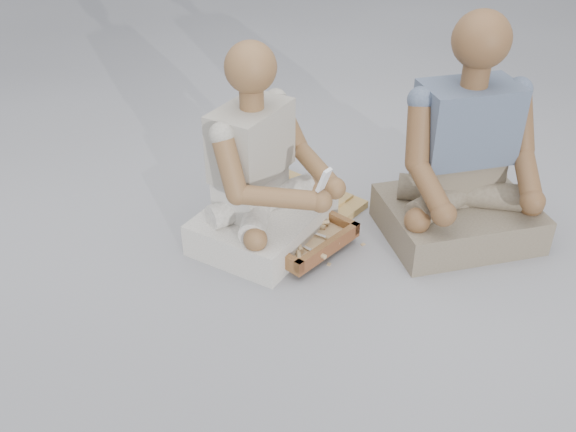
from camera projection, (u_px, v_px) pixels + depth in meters
The scene contains 32 objects.
ground at pixel (276, 301), 2.56m from camera, with size 60.00×60.00×0.00m, color #A2A3A8.
carved_panel at pixel (300, 201), 3.17m from camera, with size 0.56×0.37×0.04m, color #AF8743.
tool_tray at pixel (287, 229), 2.89m from camera, with size 0.59×0.51×0.07m.
chisel_0 at pixel (315, 252), 2.72m from camera, with size 0.22×0.06×0.02m.
chisel_1 at pixel (329, 238), 2.81m from camera, with size 0.22×0.03×0.02m.
chisel_2 at pixel (255, 241), 2.80m from camera, with size 0.07×0.22×0.02m.
chisel_3 at pixel (317, 223), 2.89m from camera, with size 0.20×0.13×0.02m.
chisel_4 at pixel (300, 226), 2.90m from camera, with size 0.12×0.20×0.02m.
chisel_5 at pixel (316, 220), 2.92m from camera, with size 0.19×0.14×0.02m.
chisel_6 at pixel (299, 253), 2.72m from camera, with size 0.13×0.19×0.02m.
chisel_7 at pixel (313, 225), 2.90m from camera, with size 0.22×0.05×0.02m.
chisel_8 at pixel (275, 235), 2.83m from camera, with size 0.17×0.16×0.02m.
chisel_9 at pixel (298, 244), 2.76m from camera, with size 0.17×0.17×0.02m.
wood_chip_0 at pixel (277, 254), 2.83m from camera, with size 0.02×0.01×0.00m, color tan.
wood_chip_1 at pixel (343, 219), 3.06m from camera, with size 0.02×0.01×0.00m, color tan.
wood_chip_2 at pixel (241, 212), 3.12m from camera, with size 0.02×0.01×0.00m, color tan.
wood_chip_3 at pixel (271, 223), 3.03m from camera, with size 0.02×0.01×0.00m, color tan.
wood_chip_4 at pixel (251, 199), 3.22m from camera, with size 0.02×0.01×0.00m, color tan.
wood_chip_5 at pixel (310, 199), 3.22m from camera, with size 0.02×0.01×0.00m, color tan.
wood_chip_6 at pixel (315, 220), 3.06m from camera, with size 0.02×0.01×0.00m, color tan.
wood_chip_7 at pixel (329, 264), 2.76m from camera, with size 0.02×0.01×0.00m, color tan.
wood_chip_8 at pixel (225, 219), 3.06m from camera, with size 0.02×0.01×0.00m, color tan.
wood_chip_9 at pixel (309, 256), 2.81m from camera, with size 0.02×0.01×0.00m, color tan.
wood_chip_10 at pixel (313, 221), 3.05m from camera, with size 0.02×0.01×0.00m, color tan.
wood_chip_11 at pixel (338, 231), 2.98m from camera, with size 0.02×0.01×0.00m, color tan.
wood_chip_12 at pixel (232, 238), 2.93m from camera, with size 0.02×0.01×0.00m, color tan.
wood_chip_13 at pixel (233, 236), 2.94m from camera, with size 0.02×0.01×0.00m, color tan.
wood_chip_14 at pixel (224, 264), 2.77m from camera, with size 0.02×0.01×0.00m, color tan.
wood_chip_15 at pixel (363, 244), 2.89m from camera, with size 0.02×0.01×0.00m, color tan.
craftsman at pixel (261, 179), 2.77m from camera, with size 0.61×0.59×0.91m.
companion at pixel (464, 168), 2.79m from camera, with size 0.82×0.82×1.01m.
mobile_phone at pixel (324, 180), 2.51m from camera, with size 0.06×0.05×0.11m.
Camera 1 is at (1.02, -1.68, 1.68)m, focal length 40.00 mm.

